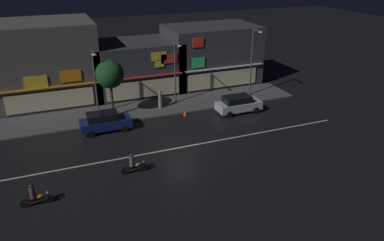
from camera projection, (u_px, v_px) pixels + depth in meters
name	position (u px, v px, depth m)	size (l,w,h in m)	color
ground_plane	(182.00, 147.00, 29.70)	(140.00, 140.00, 0.00)	black
lane_divider_stripe	(182.00, 147.00, 29.70)	(28.75, 0.16, 0.01)	beige
sidewalk_far	(151.00, 108.00, 37.13)	(30.26, 4.76, 0.14)	#4C4C4F
storefront_left_block	(135.00, 67.00, 40.90)	(9.58, 6.83, 5.52)	#383A3F
storefront_center_block	(45.00, 62.00, 37.88)	(9.94, 8.19, 8.08)	#56514C
storefront_right_block	(211.00, 54.00, 43.78)	(10.32, 6.88, 6.63)	#383A3F
streetlamp_west	(95.00, 76.00, 34.16)	(0.44, 1.64, 6.12)	#47494C
streetlamp_mid	(176.00, 67.00, 36.71)	(0.44, 1.64, 6.25)	#47494C
streetlamp_east	(253.00, 57.00, 38.64)	(0.44, 1.64, 7.08)	#47494C
pedestrian_on_sidewalk	(160.00, 99.00, 36.75)	(0.38, 0.38, 1.82)	gray
street_tree	(110.00, 75.00, 33.63)	(2.56, 2.56, 5.29)	#473323
parked_car_near_kerb	(238.00, 104.00, 35.96)	(4.30, 1.98, 1.67)	silver
parked_car_trailing	(105.00, 121.00, 32.18)	(4.30, 1.98, 1.67)	navy
motorcycle_lead	(35.00, 197.00, 22.55)	(1.90, 0.60, 1.52)	black
motorcycle_following	(133.00, 165.00, 25.96)	(1.90, 0.60, 1.52)	black
traffic_cone	(185.00, 112.00, 35.57)	(0.36, 0.36, 0.55)	orange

